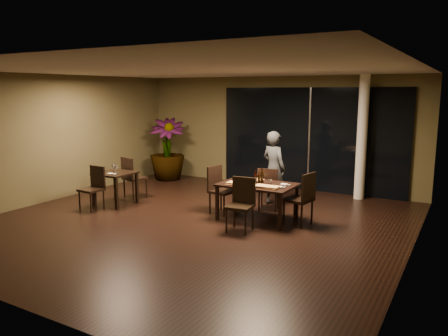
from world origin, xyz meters
The scene contains 33 objects.
ground centered at (0.00, 0.00, 0.00)m, with size 8.00×8.00×0.00m, color black.
wall_back centered at (0.00, 4.05, 1.50)m, with size 8.00×0.10×3.00m, color brown.
wall_front centered at (0.00, -4.05, 1.50)m, with size 8.00×0.10×3.00m, color brown.
wall_left centered at (-4.05, 0.00, 1.50)m, with size 0.10×8.00×3.00m, color brown.
wall_right centered at (4.05, 0.00, 1.50)m, with size 0.10×8.00×3.00m, color brown.
ceiling centered at (0.00, 0.00, 3.02)m, with size 8.00×8.00×0.04m, color silver.
window_panel centered at (1.00, 3.96, 1.35)m, with size 5.00×0.06×2.70m, color black.
column centered at (2.40, 3.65, 1.50)m, with size 0.24×0.24×3.00m, color white.
main_table centered at (1.00, 0.80, 0.68)m, with size 1.50×1.00×0.75m.
side_table centered at (-2.40, 0.30, 0.62)m, with size 0.80×0.80×0.75m.
chair_main_far centered at (0.91, 1.53, 0.54)m, with size 0.55×0.55×0.96m.
chair_main_near centered at (1.03, 0.04, 0.56)m, with size 0.51×0.51×1.00m.
chair_main_left centered at (0.06, 0.87, 0.57)m, with size 0.53×0.53×1.02m.
chair_main_right centered at (1.93, 0.90, 0.59)m, with size 0.57×0.57×1.05m.
chair_side_far centered at (-2.45, 0.92, 0.57)m, with size 0.58×0.58×1.02m.
chair_side_near centered at (-2.51, -0.26, 0.54)m, with size 0.46×0.46×0.96m.
diner centered at (0.82, 2.03, 0.86)m, with size 0.58×0.39×1.72m, color #2C2E31.
potted_plant centered at (-3.11, 3.22, 0.91)m, with size 0.99×0.99×1.82m, color #24531B.
pizza_board_left centered at (0.69, 0.56, 0.76)m, with size 0.50×0.25×0.01m, color #462916.
pizza_board_right centered at (1.31, 0.56, 0.76)m, with size 0.51×0.25×0.01m, color #452C16.
oblong_pizza_left centered at (0.69, 0.56, 0.77)m, with size 0.45×0.20×0.02m, color #681109, non-canonical shape.
oblong_pizza_right centered at (1.31, 0.56, 0.77)m, with size 0.46×0.21×0.02m, color maroon, non-canonical shape.
round_pizza centered at (0.82, 1.11, 0.76)m, with size 0.33×0.33×0.01m, color red.
bottle_a centered at (0.95, 0.82, 0.89)m, with size 0.06×0.06×0.28m, color black, non-canonical shape.
bottle_b centered at (1.02, 0.82, 0.88)m, with size 0.06×0.06×0.25m, color black, non-canonical shape.
bottle_c centered at (1.04, 0.93, 0.91)m, with size 0.07×0.07×0.31m, color black, non-canonical shape.
tumbler_left centered at (0.78, 0.83, 0.80)m, with size 0.08×0.08×0.10m, color white.
tumbler_right centered at (1.23, 0.90, 0.80)m, with size 0.08×0.08×0.10m, color white.
napkin_near centered at (1.53, 0.73, 0.76)m, with size 0.18×0.10×0.01m, color silver.
napkin_far centered at (1.52, 1.00, 0.76)m, with size 0.18×0.10×0.01m, color white.
wine_glass_a centered at (-2.49, 0.34, 0.84)m, with size 0.08×0.08×0.18m, color white, non-canonical shape.
wine_glass_b centered at (-2.28, 0.21, 0.85)m, with size 0.09×0.09×0.19m, color white, non-canonical shape.
side_napkin centered at (-2.33, 0.12, 0.76)m, with size 0.18×0.11×0.01m, color white.
Camera 1 is at (4.71, -7.05, 2.60)m, focal length 35.00 mm.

